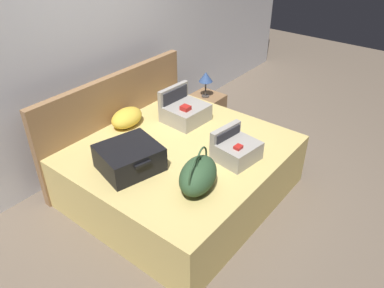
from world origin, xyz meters
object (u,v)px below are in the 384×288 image
bed (182,171)px  hard_case_medium (185,111)px  table_lamp (206,78)px  pillow_near_headboard (127,118)px  hard_case_small (236,149)px  hard_case_large (129,157)px  nightstand (205,112)px  duffel_bag (198,175)px

bed → hard_case_medium: 0.68m
hard_case_medium → table_lamp: hard_case_medium is taller
hard_case_medium → table_lamp: size_ratio=1.32×
bed → pillow_near_headboard: 0.83m
hard_case_medium → hard_case_small: (-0.27, -0.83, -0.01)m
hard_case_large → table_lamp: 1.86m
hard_case_large → hard_case_small: bearing=-28.3°
nightstand → bed: bearing=-153.1°
hard_case_medium → nightstand: 0.98m
duffel_bag → table_lamp: 2.00m
hard_case_large → pillow_near_headboard: size_ratio=1.54×
hard_case_small → pillow_near_headboard: bearing=106.3°
pillow_near_headboard → nightstand: size_ratio=0.88×
hard_case_small → pillow_near_headboard: hard_case_small is taller
bed → duffel_bag: size_ratio=3.70×
hard_case_medium → table_lamp: (0.81, 0.32, 0.03)m
bed → pillow_near_headboard: pillow_near_headboard is taller
pillow_near_headboard → hard_case_large: bearing=-131.6°
hard_case_small → pillow_near_headboard: (-0.19, 1.25, -0.01)m
pillow_near_headboard → hard_case_medium: bearing=-41.9°
hard_case_large → bed: bearing=-1.1°
bed → nightstand: 1.42m
duffel_bag → pillow_near_headboard: size_ratio=1.35×
bed → pillow_near_headboard: (-0.02, 0.74, 0.37)m
hard_case_medium → hard_case_large: bearing=-167.0°
hard_case_large → duffel_bag: bearing=-61.9°
nightstand → table_lamp: size_ratio=1.32×
hard_case_medium → duffel_bag: hard_case_medium is taller
hard_case_medium → pillow_near_headboard: (-0.47, 0.42, -0.02)m
duffel_bag → pillow_near_headboard: 1.29m
hard_case_large → pillow_near_headboard: (0.52, 0.59, -0.02)m
hard_case_medium → pillow_near_headboard: bearing=141.4°
hard_case_small → pillow_near_headboard: 1.27m
bed → table_lamp: bearing=26.9°
hard_case_medium → duffel_bag: bearing=-132.1°
hard_case_large → pillow_near_headboard: bearing=63.0°
hard_case_medium → nightstand: (0.81, 0.32, -0.45)m
bed → hard_case_medium: bearing=35.4°
duffel_bag → pillow_near_headboard: bearing=73.5°
bed → nightstand: (1.26, 0.64, -0.06)m
hard_case_large → hard_case_small: (0.71, -0.66, -0.01)m
hard_case_large → duffel_bag: size_ratio=1.14×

